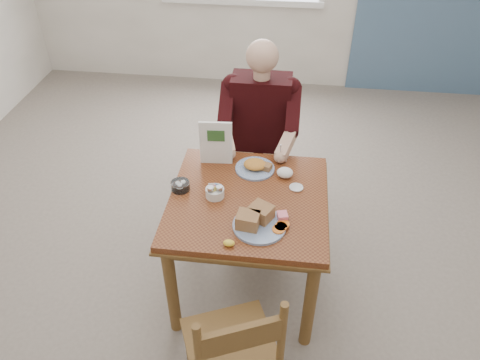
# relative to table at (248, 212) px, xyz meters

# --- Properties ---
(floor) EXTENTS (6.00, 6.00, 0.00)m
(floor) POSITION_rel_table_xyz_m (0.00, 0.00, -0.64)
(floor) COLOR #6A5E56
(floor) RESTS_ON ground
(lemon_wedge) EXTENTS (0.07, 0.05, 0.03)m
(lemon_wedge) POSITION_rel_table_xyz_m (-0.06, -0.38, 0.13)
(lemon_wedge) COLOR yellow
(lemon_wedge) RESTS_ON table
(napkin) EXTENTS (0.11, 0.09, 0.06)m
(napkin) POSITION_rel_table_xyz_m (0.20, 0.22, 0.14)
(napkin) COLOR white
(napkin) RESTS_ON table
(metal_dish) EXTENTS (0.11, 0.11, 0.01)m
(metal_dish) POSITION_rel_table_xyz_m (0.27, 0.12, 0.12)
(metal_dish) COLOR silver
(metal_dish) RESTS_ON table
(table) EXTENTS (0.92, 0.92, 0.75)m
(table) POSITION_rel_table_xyz_m (0.00, 0.00, 0.00)
(table) COLOR brown
(table) RESTS_ON ground
(chair_far) EXTENTS (0.42, 0.42, 0.95)m
(chair_far) POSITION_rel_table_xyz_m (0.00, 0.80, -0.16)
(chair_far) COLOR brown
(chair_far) RESTS_ON ground
(chair_near) EXTENTS (0.55, 0.55, 0.95)m
(chair_near) POSITION_rel_table_xyz_m (0.02, -0.81, -0.16)
(chair_near) COLOR brown
(chair_near) RESTS_ON ground
(diner) EXTENTS (0.53, 0.56, 1.39)m
(diner) POSITION_rel_table_xyz_m (0.00, 0.71, 0.17)
(diner) COLOR tan
(diner) RESTS_ON chair_far
(near_plate) EXTENTS (0.35, 0.35, 0.10)m
(near_plate) POSITION_rel_table_xyz_m (0.08, -0.22, 0.15)
(near_plate) COLOR white
(near_plate) RESTS_ON table
(far_plate) EXTENTS (0.31, 0.31, 0.07)m
(far_plate) POSITION_rel_table_xyz_m (0.02, 0.27, 0.14)
(far_plate) COLOR white
(far_plate) RESTS_ON table
(caddy) EXTENTS (0.12, 0.12, 0.08)m
(caddy) POSITION_rel_table_xyz_m (-0.19, -0.01, 0.14)
(caddy) COLOR white
(caddy) RESTS_ON table
(shakers) EXTENTS (0.09, 0.06, 0.09)m
(shakers) POSITION_rel_table_xyz_m (-0.19, -0.03, 0.15)
(shakers) COLOR white
(shakers) RESTS_ON table
(creamer) EXTENTS (0.12, 0.12, 0.05)m
(creamer) POSITION_rel_table_xyz_m (-0.40, 0.03, 0.14)
(creamer) COLOR white
(creamer) RESTS_ON table
(menu) EXTENTS (0.20, 0.03, 0.29)m
(menu) POSITION_rel_table_xyz_m (-0.24, 0.32, 0.26)
(menu) COLOR white
(menu) RESTS_ON table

